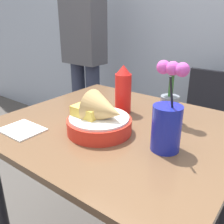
{
  "coord_description": "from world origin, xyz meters",
  "views": [
    {
      "loc": [
        0.53,
        -0.72,
        1.18
      ],
      "look_at": [
        -0.01,
        -0.03,
        0.83
      ],
      "focal_mm": 40.0,
      "sensor_mm": 36.0,
      "label": 1
    }
  ],
  "objects_px": {
    "food_basket": "(101,119)",
    "drink_cup": "(166,130)",
    "chair_far_window": "(210,127)",
    "person_standing": "(84,42)",
    "ketchup_bottle": "(123,90)",
    "flower_vase": "(171,91)"
  },
  "relations": [
    {
      "from": "chair_far_window",
      "to": "ketchup_bottle",
      "type": "bearing_deg",
      "value": -107.01
    },
    {
      "from": "chair_far_window",
      "to": "ketchup_bottle",
      "type": "height_order",
      "value": "ketchup_bottle"
    },
    {
      "from": "flower_vase",
      "to": "person_standing",
      "type": "distance_m",
      "value": 1.12
    },
    {
      "from": "chair_far_window",
      "to": "person_standing",
      "type": "bearing_deg",
      "value": -173.31
    },
    {
      "from": "drink_cup",
      "to": "chair_far_window",
      "type": "bearing_deg",
      "value": 95.66
    },
    {
      "from": "person_standing",
      "to": "ketchup_bottle",
      "type": "bearing_deg",
      "value": -36.57
    },
    {
      "from": "chair_far_window",
      "to": "ketchup_bottle",
      "type": "xyz_separation_m",
      "value": [
        -0.21,
        -0.68,
        0.37
      ]
    },
    {
      "from": "chair_far_window",
      "to": "drink_cup",
      "type": "xyz_separation_m",
      "value": [
        0.09,
        -0.87,
        0.34
      ]
    },
    {
      "from": "food_basket",
      "to": "drink_cup",
      "type": "height_order",
      "value": "drink_cup"
    },
    {
      "from": "flower_vase",
      "to": "food_basket",
      "type": "bearing_deg",
      "value": -122.16
    },
    {
      "from": "ketchup_bottle",
      "to": "flower_vase",
      "type": "height_order",
      "value": "flower_vase"
    },
    {
      "from": "ketchup_bottle",
      "to": "flower_vase",
      "type": "distance_m",
      "value": 0.21
    },
    {
      "from": "chair_far_window",
      "to": "flower_vase",
      "type": "distance_m",
      "value": 0.77
    },
    {
      "from": "chair_far_window",
      "to": "person_standing",
      "type": "distance_m",
      "value": 1.09
    },
    {
      "from": "ketchup_bottle",
      "to": "drink_cup",
      "type": "relative_size",
      "value": 0.84
    },
    {
      "from": "flower_vase",
      "to": "person_standing",
      "type": "xyz_separation_m",
      "value": [
        -0.97,
        0.55,
        0.07
      ]
    },
    {
      "from": "chair_far_window",
      "to": "food_basket",
      "type": "xyz_separation_m",
      "value": [
        -0.15,
        -0.9,
        0.32
      ]
    },
    {
      "from": "chair_far_window",
      "to": "food_basket",
      "type": "distance_m",
      "value": 0.97
    },
    {
      "from": "chair_far_window",
      "to": "food_basket",
      "type": "bearing_deg",
      "value": -99.62
    },
    {
      "from": "flower_vase",
      "to": "drink_cup",
      "type": "bearing_deg",
      "value": -67.08
    },
    {
      "from": "food_basket",
      "to": "person_standing",
      "type": "height_order",
      "value": "person_standing"
    },
    {
      "from": "food_basket",
      "to": "flower_vase",
      "type": "distance_m",
      "value": 0.29
    }
  ]
}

